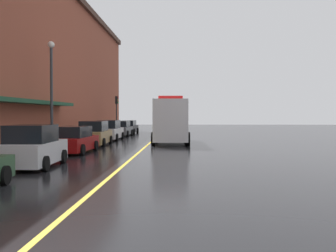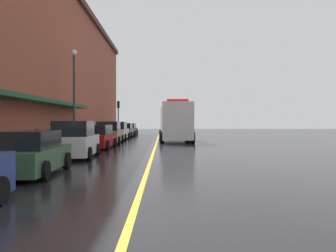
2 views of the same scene
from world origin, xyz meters
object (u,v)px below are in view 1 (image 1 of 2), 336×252
at_px(parked_car_2, 33,147).
at_px(parking_meter_0, 93,128).
at_px(parked_car_4, 94,134).
at_px(traffic_light_near, 117,107).
at_px(parked_car_3, 74,140).
at_px(street_lamp_left, 51,83).
at_px(box_truck, 171,121).
at_px(parked_car_7, 129,127).
at_px(parking_meter_3, 29,138).
at_px(parked_car_5, 109,131).
at_px(parked_car_6, 121,129).
at_px(parking_meter_1, 99,127).

relative_size(parked_car_2, parking_meter_0, 3.28).
bearing_deg(parked_car_4, traffic_light_near, 3.33).
xyz_separation_m(parked_car_3, street_lamp_left, (-2.09, 2.18, 3.64)).
distance_m(parked_car_4, box_truck, 6.38).
xyz_separation_m(parked_car_2, parked_car_7, (0.01, 29.36, -0.12)).
height_order(parked_car_2, parking_meter_3, parked_car_2).
bearing_deg(parked_car_2, street_lamp_left, 11.86).
bearing_deg(parked_car_5, parked_car_6, -0.20).
relative_size(parked_car_4, box_truck, 0.58).
bearing_deg(parking_meter_1, parked_car_6, 71.91).
height_order(parking_meter_0, street_lamp_left, street_lamp_left).
bearing_deg(parked_car_5, parking_meter_1, 37.99).
relative_size(parked_car_6, box_truck, 0.52).
distance_m(parked_car_6, box_truck, 10.97).
relative_size(parked_car_7, box_truck, 0.58).
distance_m(parking_meter_3, street_lamp_left, 6.21).
relative_size(parked_car_2, parked_car_6, 1.02).
bearing_deg(parked_car_7, parked_car_6, -179.10).
xyz_separation_m(parking_meter_1, street_lamp_left, (-0.60, -11.30, 3.34)).
xyz_separation_m(parked_car_6, parking_meter_0, (-1.44, -6.70, 0.30)).
distance_m(parked_car_3, parked_car_5, 11.70).
bearing_deg(parking_meter_1, street_lamp_left, -93.04).
distance_m(parked_car_3, parked_car_6, 17.87).
distance_m(parked_car_4, parked_car_5, 6.17).
bearing_deg(parked_car_3, parked_car_6, 2.40).
bearing_deg(parking_meter_1, parked_car_2, -85.76).
height_order(parked_car_6, parking_meter_0, parked_car_6).
xyz_separation_m(parked_car_5, street_lamp_left, (-1.97, -9.52, 3.57)).
relative_size(parked_car_3, traffic_light_near, 1.08).
bearing_deg(parked_car_6, traffic_light_near, 17.13).
relative_size(parked_car_6, street_lamp_left, 0.62).
bearing_deg(street_lamp_left, parking_meter_0, 86.18).
height_order(parked_car_5, parking_meter_0, parked_car_5).
xyz_separation_m(parked_car_4, street_lamp_left, (-2.05, -3.35, 3.55)).
bearing_deg(box_truck, parked_car_3, -34.67).
distance_m(parked_car_2, parked_car_6, 24.12).
bearing_deg(box_truck, parked_car_5, -121.11).
relative_size(parked_car_2, parking_meter_3, 3.28).
bearing_deg(parking_meter_1, box_truck, -35.36).
bearing_deg(parked_car_2, parking_meter_1, 2.34).
height_order(parked_car_7, parking_meter_0, parked_car_7).
distance_m(parking_meter_0, street_lamp_left, 9.61).
height_order(parked_car_2, parking_meter_1, parked_car_2).
bearing_deg(parking_meter_0, parked_car_5, 21.16).
height_order(parking_meter_1, parking_meter_3, same).
xyz_separation_m(parked_car_2, parked_car_5, (-0.09, 17.94, -0.03)).
bearing_deg(box_truck, street_lamp_left, -51.93).
bearing_deg(parked_car_6, parked_car_2, -177.92).
bearing_deg(parked_car_5, parked_car_2, -179.32).
height_order(parked_car_3, traffic_light_near, traffic_light_near).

